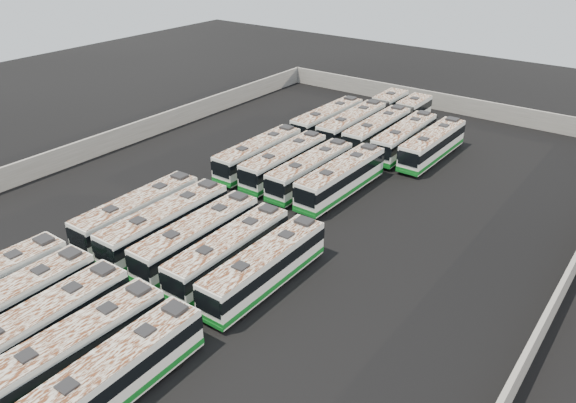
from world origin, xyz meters
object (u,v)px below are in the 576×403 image
object	(u,v)px
bus_midfront_right	(229,251)
bus_midback_far_left	(259,154)
bus_midfront_left	(166,224)
bus_midfront_center	(198,237)
bus_midfront_far_right	(265,267)
bus_back_left	(365,118)
bus_front_right	(74,350)
bus_front_far_right	(112,376)
bus_back_right	(404,138)
bus_midfront_far_left	(138,213)
bus_front_left	(9,307)
bus_midback_center	(311,170)
bus_back_center	(390,124)
bus_back_far_right	(432,145)
bus_midback_left	(284,161)
bus_back_far_left	(328,120)
bus_front_center	(40,328)
bus_midback_right	(341,178)

from	to	relation	value
bus_midfront_right	bus_midback_far_left	world-z (taller)	bus_midback_far_left
bus_midfront_left	bus_midfront_center	distance (m)	3.26
bus_midfront_far_right	bus_back_left	world-z (taller)	bus_back_left
bus_front_right	bus_front_far_right	world-z (taller)	bus_front_right
bus_back_right	bus_midfront_far_left	bearing A→B (deg)	-110.41
bus_front_left	bus_midback_center	xyz separation A→B (m)	(3.14, 27.14, -0.02)
bus_back_center	bus_midfront_left	bearing A→B (deg)	-96.57
bus_midfront_center	bus_back_right	size ratio (longest dim) A/B	0.99
bus_midfront_right	bus_back_center	xyz separation A→B (m)	(-3.30, 30.33, 0.05)
bus_back_center	bus_back_right	xyz separation A→B (m)	(3.26, -3.08, -0.01)
bus_midback_far_left	bus_midback_center	xyz separation A→B (m)	(6.25, -0.19, -0.02)
bus_midfront_left	bus_back_left	xyz separation A→B (m)	(-0.05, 30.34, -0.00)
bus_front_left	bus_back_right	bearing A→B (deg)	79.44
bus_front_left	bus_midback_far_left	distance (m)	27.50
bus_midfront_left	bus_back_far_right	world-z (taller)	bus_midfront_left
bus_front_right	bus_midback_left	world-z (taller)	bus_midback_left
bus_midfront_far_right	bus_midfront_center	bearing A→B (deg)	178.81
bus_front_right	bus_back_far_right	world-z (taller)	bus_back_far_right
bus_midfront_far_left	bus_back_far_left	size ratio (longest dim) A/B	0.99
bus_midback_far_left	bus_back_far_right	xyz separation A→B (m)	(12.58, 12.36, 0.02)
bus_midfront_right	bus_front_center	bearing A→B (deg)	-105.45
bus_back_far_left	bus_back_left	world-z (taller)	bus_back_left
bus_midback_center	bus_back_left	world-z (taller)	bus_back_left
bus_front_right	bus_midfront_far_left	world-z (taller)	bus_midfront_far_left
bus_midfront_far_right	bus_back_right	xyz separation A→B (m)	(-3.21, 27.27, 0.03)
bus_midback_right	bus_front_far_right	bearing A→B (deg)	-82.61
bus_midfront_left	bus_back_far_left	xyz separation A→B (m)	(-3.11, 27.21, -0.02)
bus_back_far_left	bus_back_far_right	distance (m)	12.57
bus_midfront_far_right	bus_front_left	bearing A→B (deg)	-127.87
bus_midback_far_left	bus_back_left	distance (m)	15.76
bus_back_right	bus_back_far_left	bearing A→B (deg)	178.97
bus_midfront_left	bus_midback_left	distance (m)	14.90
bus_front_far_right	bus_midfront_right	size ratio (longest dim) A/B	1.01
bus_midfront_far_right	bus_back_far_left	xyz separation A→B (m)	(-12.66, 27.21, 0.04)
bus_back_center	bus_midfront_right	bearing A→B (deg)	-84.56
bus_back_center	bus_midback_center	bearing A→B (deg)	-90.59
bus_front_left	bus_front_right	bearing A→B (deg)	-0.54
bus_front_left	bus_midback_right	size ratio (longest dim) A/B	0.98
bus_midfront_far_left	bus_back_far_left	xyz separation A→B (m)	(-0.03, 27.24, 0.01)
bus_back_far_left	bus_midback_left	bearing A→B (deg)	-75.01
bus_front_right	bus_back_left	xyz separation A→B (m)	(-6.32, 42.68, 0.06)
bus_front_far_right	bus_midfront_right	distance (m)	12.73
bus_front_right	bus_back_far_left	xyz separation A→B (m)	(-9.38, 39.54, 0.04)
bus_midfront_far_left	bus_back_far_right	bearing A→B (deg)	64.46
bus_midfront_far_right	bus_back_left	xyz separation A→B (m)	(-9.60, 30.35, 0.06)
bus_front_right	bus_back_far_left	bearing A→B (deg)	104.81
bus_front_far_right	bus_back_right	world-z (taller)	bus_back_right
bus_midfront_left	bus_midfront_far_right	size ratio (longest dim) A/B	1.04
bus_back_far_left	bus_back_far_right	size ratio (longest dim) A/B	1.01
bus_midback_center	bus_back_center	distance (m)	15.65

